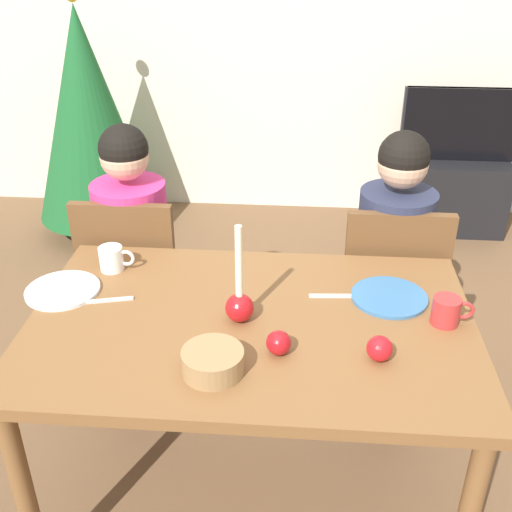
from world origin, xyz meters
TOP-DOWN VIEW (x-y plane):
  - ground_plane at (0.00, 0.00)m, footprint 7.68×7.68m
  - back_wall at (0.00, 2.60)m, footprint 6.40×0.10m
  - dining_table at (0.00, 0.00)m, footprint 1.40×0.90m
  - chair_left at (-0.55, 0.61)m, footprint 0.40×0.40m
  - chair_right at (0.52, 0.61)m, footprint 0.40×0.40m
  - person_left_child at (-0.55, 0.64)m, footprint 0.30×0.30m
  - person_right_child at (0.52, 0.64)m, footprint 0.30×0.30m
  - tv_stand at (1.15, 2.30)m, footprint 0.64×0.40m
  - tv at (1.15, 2.30)m, footprint 0.79×0.05m
  - christmas_tree at (-1.18, 2.05)m, footprint 0.76×0.76m
  - candle_centerpiece at (-0.04, -0.00)m, footprint 0.09×0.09m
  - plate_left at (-0.65, 0.12)m, footprint 0.25×0.25m
  - plate_right at (0.45, 0.16)m, footprint 0.25×0.25m
  - mug_left at (-0.52, 0.28)m, footprint 0.13×0.08m
  - mug_right at (0.60, 0.03)m, footprint 0.13×0.09m
  - fork_left at (-0.49, 0.07)m, footprint 0.18×0.06m
  - fork_right at (0.27, 0.16)m, footprint 0.18×0.03m
  - bowl_walnuts at (-0.08, -0.25)m, footprint 0.17×0.17m
  - apple_near_candle at (0.38, -0.16)m, footprint 0.07×0.07m
  - apple_by_left_plate at (0.09, -0.16)m, footprint 0.07×0.07m

SIDE VIEW (x-z plane):
  - ground_plane at x=0.00m, z-range 0.00..0.00m
  - tv_stand at x=1.15m, z-range 0.00..0.48m
  - chair_left at x=-0.55m, z-range 0.06..0.96m
  - chair_right at x=0.52m, z-range 0.06..0.96m
  - person_left_child at x=-0.55m, z-range -0.02..1.16m
  - person_right_child at x=0.52m, z-range -0.02..1.16m
  - dining_table at x=0.00m, z-range 0.29..1.04m
  - tv at x=1.15m, z-range 0.48..0.94m
  - fork_left at x=-0.49m, z-range 0.75..0.76m
  - fork_right at x=0.27m, z-range 0.75..0.76m
  - plate_left at x=-0.65m, z-range 0.75..0.76m
  - plate_right at x=0.45m, z-range 0.75..0.76m
  - bowl_walnuts at x=-0.08m, z-range 0.75..0.82m
  - apple_by_left_plate at x=0.09m, z-range 0.75..0.82m
  - christmas_tree at x=-1.18m, z-range 0.03..1.54m
  - apple_near_candle at x=0.38m, z-range 0.75..0.82m
  - mug_left at x=-0.52m, z-range 0.75..0.84m
  - mug_right at x=0.60m, z-range 0.75..0.84m
  - candle_centerpiece at x=-0.04m, z-range 0.65..0.98m
  - back_wall at x=0.00m, z-range 0.00..2.60m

